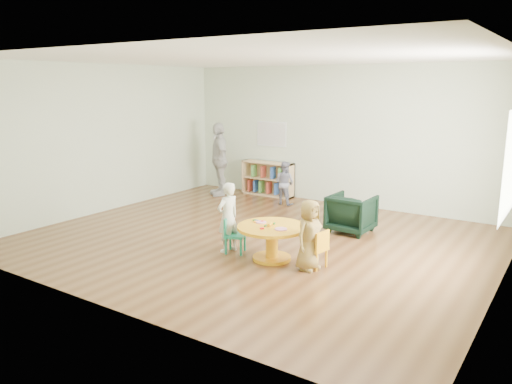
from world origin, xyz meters
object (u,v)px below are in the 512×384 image
bookshelf (268,179)px  child_left (228,217)px  activity_table (272,236)px  armchair (351,213)px  adult_caretaker (219,159)px  toddler (285,183)px  kid_chair_right (317,248)px  kid_chair_left (233,234)px  child_right (309,235)px

bookshelf → child_left: size_ratio=1.16×
activity_table → armchair: armchair is taller
adult_caretaker → activity_table: bearing=-3.6°
child_left → adult_caretaker: size_ratio=0.64×
activity_table → toddler: 3.33m
adult_caretaker → kid_chair_right: bearing=2.4°
armchair → child_left: 2.24m
bookshelf → adult_caretaker: bearing=-147.0°
activity_table → kid_chair_right: size_ratio=1.87×
kid_chair_right → child_left: 1.42m
kid_chair_right → armchair: 1.84m
kid_chair_right → toddler: 3.65m
activity_table → armchair: 1.91m
kid_chair_left → bookshelf: size_ratio=0.44×
bookshelf → child_right: size_ratio=1.26×
armchair → toddler: (-1.92, 1.09, 0.13)m
child_left → toddler: 3.12m
activity_table → child_left: bearing=-175.3°
child_left → armchair: bearing=161.9°
activity_table → toddler: toddler is taller
toddler → kid_chair_right: bearing=131.6°
kid_chair_right → child_left: child_left is taller
kid_chair_right → bookshelf: 4.57m
armchair → toddler: size_ratio=0.78×
bookshelf → armchair: (2.69, -1.66, -0.05)m
activity_table → armchair: size_ratio=1.39×
kid_chair_right → child_right: size_ratio=0.55×
activity_table → kid_chair_left: activity_table is taller
activity_table → kid_chair_left: (-0.64, -0.06, -0.06)m
activity_table → kid_chair_right: activity_table is taller
kid_chair_left → toddler: toddler is taller
armchair → adult_caretaker: size_ratio=0.44×
armchair → child_left: (-1.12, -1.93, 0.20)m
kid_chair_left → child_right: 1.26m
kid_chair_left → armchair: bearing=131.7°
kid_chair_left → adult_caretaker: 3.97m
activity_table → toddler: (-1.53, 2.95, 0.11)m
kid_chair_left → child_right: bearing=70.0°
child_left → adult_caretaker: adult_caretaker is taller
armchair → child_right: bearing=98.2°
child_right → toddler: (-2.14, 3.01, -0.03)m
kid_chair_left → bookshelf: bearing=-175.2°
armchair → child_right: child_right is taller
kid_chair_right → child_left: bearing=104.2°
activity_table → child_right: 0.63m
bookshelf → toddler: toddler is taller
armchair → toddler: toddler is taller
adult_caretaker → child_left: bearing=-11.4°
bookshelf → child_left: child_left is taller
kid_chair_left → kid_chair_right: same height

